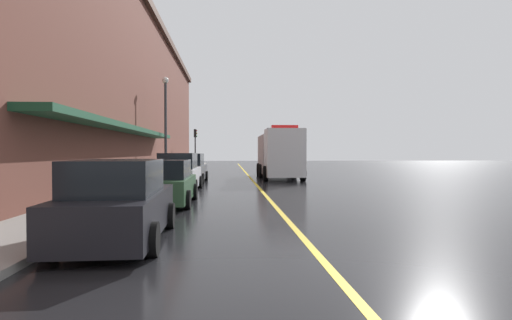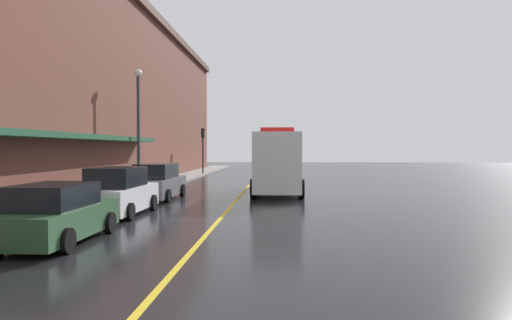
{
  "view_description": "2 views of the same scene",
  "coord_description": "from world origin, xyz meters",
  "px_view_note": "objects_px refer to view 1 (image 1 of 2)",
  "views": [
    {
      "loc": [
        -1.66,
        -6.45,
        1.91
      ],
      "look_at": [
        -0.21,
        14.67,
        1.49
      ],
      "focal_mm": 29.11,
      "sensor_mm": 36.0,
      "label": 1
    },
    {
      "loc": [
        2.26,
        -3.72,
        2.59
      ],
      "look_at": [
        0.42,
        29.15,
        1.74
      ],
      "focal_mm": 32.96,
      "sensor_mm": 36.0,
      "label": 2
    }
  ],
  "objects_px": {
    "parked_car_2": "(179,173)",
    "parking_meter_0": "(129,175)",
    "parked_car_3": "(190,169)",
    "box_truck": "(279,154)",
    "traffic_light_near": "(195,141)",
    "parking_meter_1": "(169,165)",
    "street_lamp_left": "(166,116)",
    "parking_meter_2": "(159,168)",
    "parked_car_0": "(118,204)",
    "parked_car_1": "(165,183)"
  },
  "relations": [
    {
      "from": "parked_car_2",
      "to": "parking_meter_0",
      "type": "height_order",
      "value": "parked_car_2"
    },
    {
      "from": "parked_car_3",
      "to": "box_truck",
      "type": "distance_m",
      "value": 7.16
    },
    {
      "from": "parked_car_2",
      "to": "traffic_light_near",
      "type": "relative_size",
      "value": 1.07
    },
    {
      "from": "parked_car_3",
      "to": "parking_meter_1",
      "type": "bearing_deg",
      "value": 67.44
    },
    {
      "from": "box_truck",
      "to": "street_lamp_left",
      "type": "height_order",
      "value": "street_lamp_left"
    },
    {
      "from": "box_truck",
      "to": "parking_meter_2",
      "type": "bearing_deg",
      "value": -45.8
    },
    {
      "from": "street_lamp_left",
      "to": "traffic_light_near",
      "type": "relative_size",
      "value": 1.61
    },
    {
      "from": "parked_car_2",
      "to": "street_lamp_left",
      "type": "bearing_deg",
      "value": 13.45
    },
    {
      "from": "parking_meter_0",
      "to": "parking_meter_1",
      "type": "distance_m",
      "value": 10.9
    },
    {
      "from": "parked_car_0",
      "to": "parked_car_3",
      "type": "relative_size",
      "value": 0.97
    },
    {
      "from": "parked_car_0",
      "to": "street_lamp_left",
      "type": "xyz_separation_m",
      "value": [
        -1.98,
        20.21,
        3.59
      ]
    },
    {
      "from": "box_truck",
      "to": "traffic_light_near",
      "type": "bearing_deg",
      "value": -156.79
    },
    {
      "from": "parked_car_2",
      "to": "parked_car_3",
      "type": "relative_size",
      "value": 0.97
    },
    {
      "from": "parked_car_0",
      "to": "parking_meter_0",
      "type": "distance_m",
      "value": 6.97
    },
    {
      "from": "parked_car_0",
      "to": "parked_car_1",
      "type": "height_order",
      "value": "parked_car_0"
    },
    {
      "from": "parked_car_2",
      "to": "parked_car_3",
      "type": "bearing_deg",
      "value": 0.87
    },
    {
      "from": "traffic_light_near",
      "to": "parking_meter_0",
      "type": "bearing_deg",
      "value": -90.11
    },
    {
      "from": "box_truck",
      "to": "parking_meter_0",
      "type": "relative_size",
      "value": 6.65
    },
    {
      "from": "parked_car_1",
      "to": "traffic_light_near",
      "type": "distance_m",
      "value": 32.0
    },
    {
      "from": "parking_meter_2",
      "to": "parked_car_0",
      "type": "bearing_deg",
      "value": -84.28
    },
    {
      "from": "parked_car_0",
      "to": "parking_meter_2",
      "type": "xyz_separation_m",
      "value": [
        -1.38,
        13.75,
        0.25
      ]
    },
    {
      "from": "parked_car_0",
      "to": "traffic_light_near",
      "type": "xyz_separation_m",
      "value": [
        -1.32,
        38.16,
        2.34
      ]
    },
    {
      "from": "parking_meter_1",
      "to": "parked_car_0",
      "type": "bearing_deg",
      "value": -85.56
    },
    {
      "from": "parking_meter_2",
      "to": "traffic_light_near",
      "type": "xyz_separation_m",
      "value": [
        0.06,
        24.41,
        2.1
      ]
    },
    {
      "from": "parking_meter_0",
      "to": "street_lamp_left",
      "type": "xyz_separation_m",
      "value": [
        -0.6,
        13.39,
        3.34
      ]
    },
    {
      "from": "parked_car_0",
      "to": "box_truck",
      "type": "relative_size",
      "value": 0.52
    },
    {
      "from": "parked_car_1",
      "to": "parked_car_2",
      "type": "distance_m",
      "value": 5.26
    },
    {
      "from": "parked_car_3",
      "to": "street_lamp_left",
      "type": "relative_size",
      "value": 0.68
    },
    {
      "from": "parked_car_3",
      "to": "parked_car_1",
      "type": "bearing_deg",
      "value": -177.82
    },
    {
      "from": "parked_car_0",
      "to": "parking_meter_1",
      "type": "bearing_deg",
      "value": 2.9
    },
    {
      "from": "parking_meter_0",
      "to": "traffic_light_near",
      "type": "relative_size",
      "value": 0.31
    },
    {
      "from": "parking_meter_2",
      "to": "traffic_light_near",
      "type": "bearing_deg",
      "value": 89.86
    },
    {
      "from": "parking_meter_0",
      "to": "parked_car_0",
      "type": "bearing_deg",
      "value": -78.59
    },
    {
      "from": "parked_car_1",
      "to": "parking_meter_1",
      "type": "bearing_deg",
      "value": 7.44
    },
    {
      "from": "box_truck",
      "to": "parking_meter_1",
      "type": "relative_size",
      "value": 6.65
    },
    {
      "from": "parking_meter_1",
      "to": "parking_meter_2",
      "type": "height_order",
      "value": "same"
    },
    {
      "from": "parked_car_2",
      "to": "box_truck",
      "type": "height_order",
      "value": "box_truck"
    },
    {
      "from": "parked_car_1",
      "to": "parking_meter_1",
      "type": "distance_m",
      "value": 11.54
    },
    {
      "from": "street_lamp_left",
      "to": "box_truck",
      "type": "bearing_deg",
      "value": 4.55
    },
    {
      "from": "parked_car_0",
      "to": "parked_car_1",
      "type": "relative_size",
      "value": 1.02
    },
    {
      "from": "parked_car_2",
      "to": "street_lamp_left",
      "type": "xyz_separation_m",
      "value": [
        -1.91,
        8.67,
        3.54
      ]
    },
    {
      "from": "parked_car_2",
      "to": "parking_meter_1",
      "type": "xyz_separation_m",
      "value": [
        -1.31,
        6.19,
        0.2
      ]
    },
    {
      "from": "parked_car_3",
      "to": "parked_car_2",
      "type": "bearing_deg",
      "value": -178.56
    },
    {
      "from": "parked_car_3",
      "to": "parking_meter_1",
      "type": "relative_size",
      "value": 3.57
    },
    {
      "from": "parked_car_1",
      "to": "box_truck",
      "type": "xyz_separation_m",
      "value": [
        5.95,
        14.57,
        0.96
      ]
    },
    {
      "from": "parking_meter_2",
      "to": "street_lamp_left",
      "type": "bearing_deg",
      "value": 95.3
    },
    {
      "from": "parked_car_1",
      "to": "parked_car_3",
      "type": "bearing_deg",
      "value": 0.88
    },
    {
      "from": "parking_meter_0",
      "to": "traffic_light_near",
      "type": "height_order",
      "value": "traffic_light_near"
    },
    {
      "from": "parking_meter_1",
      "to": "parked_car_2",
      "type": "bearing_deg",
      "value": -78.09
    },
    {
      "from": "parking_meter_1",
      "to": "street_lamp_left",
      "type": "height_order",
      "value": "street_lamp_left"
    }
  ]
}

